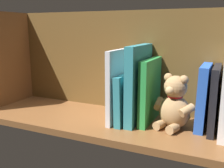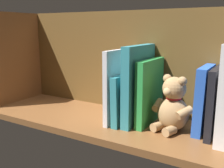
{
  "view_description": "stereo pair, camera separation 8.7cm",
  "coord_description": "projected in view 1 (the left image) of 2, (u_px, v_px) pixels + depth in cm",
  "views": [
    {
      "loc": [
        -35.73,
        77.79,
        30.91
      ],
      "look_at": [
        0.0,
        0.0,
        12.45
      ],
      "focal_mm": 41.79,
      "sensor_mm": 36.0,
      "label": 1
    },
    {
      "loc": [
        -43.48,
        73.74,
        30.91
      ],
      "look_at": [
        0.0,
        0.0,
        12.45
      ],
      "focal_mm": 41.79,
      "sensor_mm": 36.0,
      "label": 2
    }
  ],
  "objects": [
    {
      "name": "book_1",
      "position": [
        215.0,
        99.0,
        0.79
      ],
      "size": [
        1.94,
        16.63,
        19.89
      ],
      "primitive_type": "cube",
      "color": "black",
      "rests_on": "ground_plane"
    },
    {
      "name": "teddy_bear",
      "position": [
        174.0,
        105.0,
        0.81
      ],
      "size": [
        13.12,
        13.03,
        17.12
      ],
      "rotation": [
        0.0,
        0.0,
        -0.34
      ],
      "color": "tan",
      "rests_on": "ground_plane"
    },
    {
      "name": "book_4",
      "position": [
        139.0,
        84.0,
        0.86
      ],
      "size": [
        2.86,
        19.71,
        25.56
      ],
      "primitive_type": "cube",
      "color": "teal",
      "rests_on": "ground_plane"
    },
    {
      "name": "book_2",
      "position": [
        203.0,
        97.0,
        0.81
      ],
      "size": [
        3.12,
        14.63,
        19.98
      ],
      "primitive_type": "cube",
      "rotation": [
        0.0,
        -0.02,
        0.0
      ],
      "color": "blue",
      "rests_on": "ground_plane"
    },
    {
      "name": "shelf_side_divider",
      "position": [
        5.0,
        59.0,
        1.06
      ],
      "size": [
        2.4,
        25.89,
        37.17
      ],
      "primitive_type": "cube",
      "color": "brown",
      "rests_on": "ground_plane"
    },
    {
      "name": "ground_plane",
      "position": [
        112.0,
        122.0,
        0.9
      ],
      "size": [
        99.33,
        31.89,
        2.2
      ],
      "primitive_type": "cube",
      "color": "brown"
    },
    {
      "name": "shelf_back_panel",
      "position": [
        127.0,
        61.0,
        0.98
      ],
      "size": [
        99.33,
        1.5,
        37.17
      ],
      "primitive_type": "cube",
      "color": "brown",
      "rests_on": "ground_plane"
    },
    {
      "name": "book_6",
      "position": [
        120.0,
        85.0,
        0.89
      ],
      "size": [
        1.58,
        20.67,
        24.07
      ],
      "primitive_type": "cube",
      "color": "silver",
      "rests_on": "ground_plane"
    },
    {
      "name": "book_3",
      "position": [
        150.0,
        91.0,
        0.86
      ],
      "size": [
        2.56,
        17.84,
        21.12
      ],
      "primitive_type": "cube",
      "color": "green",
      "rests_on": "ground_plane"
    },
    {
      "name": "book_5",
      "position": [
        128.0,
        96.0,
        0.89
      ],
      "size": [
        2.65,
        20.41,
        16.24
      ],
      "primitive_type": "cube",
      "rotation": [
        0.0,
        0.03,
        0.0
      ],
      "color": "teal",
      "rests_on": "ground_plane"
    }
  ]
}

